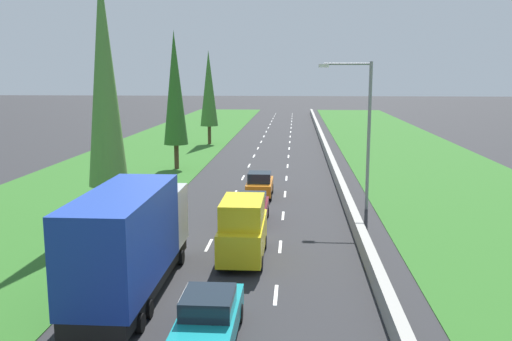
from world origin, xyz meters
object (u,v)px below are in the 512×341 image
Objects in this scene: blue_box_truck_left_lane at (131,239)px; poplar_tree_third at (175,89)px; street_light_mast at (363,125)px; poplar_tree_fourth at (209,89)px; yellow_van_centre_lane at (243,229)px; poplar_tree_second at (104,78)px; maroon_hatchback_centre_lane at (252,208)px; orange_hatchback_centre_lane at (260,185)px; teal_sedan_centre_lane at (209,317)px.

poplar_tree_third reaches higher than blue_box_truck_left_lane.
poplar_tree_fourth is at bearing 114.51° from street_light_mast.
street_light_mast reaches higher than yellow_van_centre_lane.
poplar_tree_second is 1.28× the size of poplar_tree_fourth.
maroon_hatchback_centre_lane is 0.43× the size of street_light_mast.
orange_hatchback_centre_lane is 29.67m from poplar_tree_fourth.
maroon_hatchback_centre_lane is at bearing 88.99° from teal_sedan_centre_lane.
orange_hatchback_centre_lane is 0.33× the size of poplar_tree_third.
orange_hatchback_centre_lane is at bearing 78.04° from blue_box_truck_left_lane.
blue_box_truck_left_lane is 0.79× the size of poplar_tree_third.
blue_box_truck_left_lane is 2.41× the size of maroon_hatchback_centre_lane.
orange_hatchback_centre_lane is 0.43× the size of street_light_mast.
yellow_van_centre_lane reaches higher than maroon_hatchback_centre_lane.
orange_hatchback_centre_lane is at bearing -74.56° from poplar_tree_fourth.
poplar_tree_fourth is (0.24, 17.43, -0.49)m from poplar_tree_third.
teal_sedan_centre_lane is at bearing -110.59° from street_light_mast.
poplar_tree_third is at bearing 114.76° from maroon_hatchback_centre_lane.
poplar_tree_third is 1.09× the size of poplar_tree_fourth.
teal_sedan_centre_lane is 0.38× the size of poplar_tree_third.
teal_sedan_centre_lane is at bearing -81.30° from poplar_tree_fourth.
poplar_tree_fourth reaches higher than yellow_van_centre_lane.
orange_hatchback_centre_lane is at bearing 89.34° from teal_sedan_centre_lane.
poplar_tree_second is at bearing 119.53° from teal_sedan_centre_lane.
poplar_tree_third is (-0.10, 18.14, -1.06)m from poplar_tree_second.
teal_sedan_centre_lane is 49.96m from poplar_tree_fourth.
street_light_mast is (14.22, -31.20, -1.29)m from poplar_tree_fourth.
poplar_tree_third is at bearing 98.68° from blue_box_truck_left_lane.
blue_box_truck_left_lane is 17.91m from orange_hatchback_centre_lane.
poplar_tree_second reaches higher than poplar_tree_fourth.
yellow_van_centre_lane reaches higher than teal_sedan_centre_lane.
orange_hatchback_centre_lane is (3.70, 17.47, -1.35)m from blue_box_truck_left_lane.
yellow_van_centre_lane is at bearing -89.39° from maroon_hatchback_centre_lane.
maroon_hatchback_centre_lane is 0.36× the size of poplar_tree_fourth.
yellow_van_centre_lane is 11.78m from poplar_tree_second.
poplar_tree_third is (-8.07, 23.70, 5.61)m from yellow_van_centre_lane.
blue_box_truck_left_lane is 0.67× the size of poplar_tree_second.
teal_sedan_centre_lane is 33.15m from poplar_tree_third.
street_light_mast reaches higher than blue_box_truck_left_lane.
maroon_hatchback_centre_lane is at bearing -77.42° from poplar_tree_fourth.
poplar_tree_third is 17.44m from poplar_tree_fourth.
maroon_hatchback_centre_lane is (0.25, 14.29, 0.02)m from teal_sedan_centre_lane.
street_light_mast reaches higher than maroon_hatchback_centre_lane.
blue_box_truck_left_lane is at bearing -81.32° from poplar_tree_third.
yellow_van_centre_lane is 6.37m from maroon_hatchback_centre_lane.
yellow_van_centre_lane is at bearing -34.90° from poplar_tree_second.
street_light_mast is at bearing 16.94° from poplar_tree_second.
poplar_tree_fourth is at bearing 100.78° from yellow_van_centre_lane.
teal_sedan_centre_lane is at bearing -76.24° from poplar_tree_third.
street_light_mast is (14.35, 4.37, -2.84)m from poplar_tree_second.
poplar_tree_third is (-4.29, 28.11, 4.83)m from blue_box_truck_left_lane.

